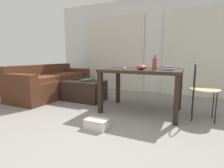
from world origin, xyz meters
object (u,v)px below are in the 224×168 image
(book_stack, at_px, (169,68))
(magazine, at_px, (87,80))
(tv_remote_primary, at_px, (76,79))
(coffee_table, at_px, (85,91))
(couch, at_px, (51,84))
(wire_chair, at_px, (200,84))
(tv_remote_secondary, at_px, (85,81))
(shoebox, at_px, (97,124))
(tv_remote_on_table, at_px, (125,68))
(craft_table, at_px, (142,75))
(bottle_near, at_px, (154,64))
(scissors, at_px, (129,68))
(bowl, at_px, (141,67))

(book_stack, xyz_separation_m, magazine, (-1.78, 0.37, -0.33))
(book_stack, height_order, tv_remote_primary, book_stack)
(coffee_table, bearing_deg, book_stack, -7.81)
(couch, xyz_separation_m, magazine, (0.99, 0.09, 0.14))
(wire_chair, xyz_separation_m, tv_remote_secondary, (-2.12, 0.08, -0.09))
(shoebox, bearing_deg, coffee_table, 129.85)
(book_stack, xyz_separation_m, tv_remote_on_table, (-0.70, -0.12, -0.02))
(coffee_table, xyz_separation_m, craft_table, (1.34, -0.23, 0.43))
(craft_table, xyz_separation_m, bottle_near, (0.24, -0.16, 0.19))
(couch, height_order, wire_chair, wire_chair)
(wire_chair, xyz_separation_m, magazine, (-2.23, 0.34, -0.10))
(craft_table, distance_m, wire_chair, 0.90)
(wire_chair, bearing_deg, scissors, 167.67)
(wire_chair, relative_size, magazine, 3.02)
(craft_table, height_order, shoebox, craft_table)
(bowl, height_order, book_stack, bowl)
(coffee_table, distance_m, shoebox, 1.56)
(couch, distance_m, wire_chair, 3.24)
(tv_remote_on_table, xyz_separation_m, tv_remote_primary, (-1.37, 0.45, -0.31))
(book_stack, bearing_deg, coffee_table, 172.19)
(craft_table, xyz_separation_m, scissors, (-0.32, 0.28, 0.10))
(bottle_near, distance_m, magazine, 1.71)
(bowl, distance_m, scissors, 0.60)
(tv_remote_primary, distance_m, shoebox, 1.85)
(magazine, bearing_deg, craft_table, -25.08)
(tv_remote_primary, bearing_deg, shoebox, -11.29)
(book_stack, distance_m, tv_remote_primary, 2.12)
(coffee_table, bearing_deg, tv_remote_on_table, -18.42)
(wire_chair, distance_m, tv_remote_secondary, 2.12)
(couch, relative_size, craft_table, 1.56)
(couch, distance_m, tv_remote_primary, 0.72)
(tv_remote_primary, relative_size, tv_remote_secondary, 0.76)
(tv_remote_on_table, relative_size, scissors, 1.41)
(shoebox, bearing_deg, tv_remote_primary, 135.21)
(couch, xyz_separation_m, coffee_table, (0.99, -0.03, -0.09))
(craft_table, distance_m, scissors, 0.44)
(book_stack, relative_size, tv_remote_on_table, 2.05)
(couch, xyz_separation_m, bowl, (2.37, -0.46, 0.48))
(magazine, relative_size, shoebox, 0.96)
(craft_table, bearing_deg, tv_remote_secondary, 175.98)
(craft_table, distance_m, magazine, 1.40)
(coffee_table, bearing_deg, couch, 178.30)
(wire_chair, height_order, bowl, wire_chair)
(coffee_table, height_order, tv_remote_on_table, tv_remote_on_table)
(tv_remote_on_table, height_order, tv_remote_secondary, tv_remote_on_table)
(wire_chair, distance_m, tv_remote_primary, 2.55)
(bottle_near, bearing_deg, shoebox, -125.98)
(magazine, bearing_deg, coffee_table, -99.33)
(couch, bearing_deg, coffee_table, -1.70)
(couch, bearing_deg, wire_chair, -4.39)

